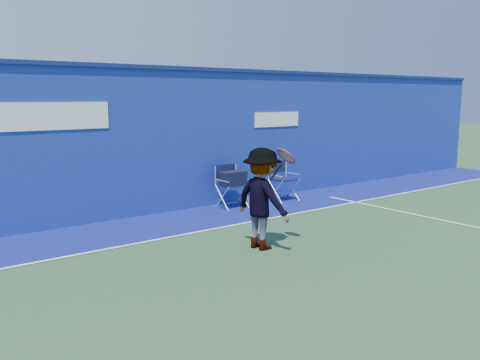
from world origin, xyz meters
TOP-DOWN VIEW (x-y plane):
  - ground at (0.00, 0.00)m, footprint 80.00×80.00m
  - stadium_wall at (-0.00, 5.20)m, footprint 24.00×0.50m
  - out_of_bounds_strip at (0.00, 4.10)m, footprint 24.00×1.80m
  - court_lines at (0.00, 0.60)m, footprint 24.00×12.00m
  - directors_chair_left at (1.88, 4.53)m, footprint 0.56×0.52m
  - directors_chair_right at (3.34, 4.43)m, footprint 0.56×0.50m
  - water_bottle at (2.31, 4.50)m, footprint 0.07×0.07m
  - tennis_player at (0.45, 1.76)m, footprint 0.92×1.12m

SIDE VIEW (x-z plane):
  - ground at x=0.00m, z-range 0.00..0.00m
  - out_of_bounds_strip at x=0.00m, z-range 0.00..0.01m
  - court_lines at x=0.00m, z-range 0.01..0.01m
  - water_bottle at x=2.31m, z-range 0.00..0.21m
  - directors_chair_right at x=3.34m, z-range -0.17..0.76m
  - directors_chair_left at x=1.88m, z-range -0.07..0.88m
  - tennis_player at x=0.45m, z-range 0.00..1.65m
  - stadium_wall at x=0.00m, z-range 0.01..3.09m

